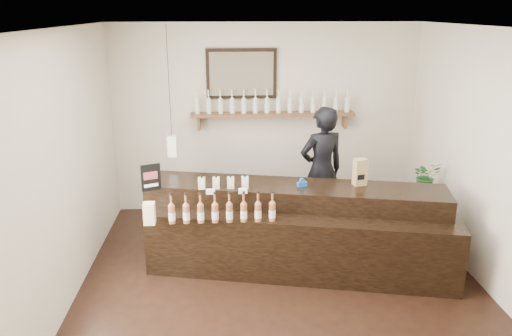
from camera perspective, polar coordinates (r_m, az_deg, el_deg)
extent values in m
plane|color=black|center=(5.68, 3.02, -13.88)|extent=(5.00, 5.00, 0.00)
plane|color=beige|center=(7.49, 1.05, 5.61)|extent=(4.50, 0.00, 4.50)
plane|color=beige|center=(2.85, 9.33, -16.06)|extent=(4.50, 0.00, 4.50)
plane|color=beige|center=(5.32, -21.58, -0.75)|extent=(0.00, 5.00, 5.00)
plane|color=beige|center=(5.79, 25.97, 0.14)|extent=(0.00, 5.00, 5.00)
plane|color=white|center=(4.84, 3.57, 15.66)|extent=(5.00, 5.00, 0.00)
cube|color=brown|center=(7.35, 1.92, 6.17)|extent=(2.40, 0.25, 0.04)
cube|color=brown|center=(7.38, -6.52, 5.16)|extent=(0.04, 0.20, 0.20)
cube|color=brown|center=(7.58, 10.08, 5.33)|extent=(0.04, 0.20, 0.20)
cube|color=black|center=(7.33, -1.68, 10.73)|extent=(1.02, 0.04, 0.72)
cube|color=#42372A|center=(7.30, -1.67, 10.70)|extent=(0.92, 0.01, 0.62)
cube|color=white|center=(6.67, -9.56, 2.51)|extent=(0.12, 0.12, 0.28)
cylinder|color=black|center=(6.50, -9.94, 9.71)|extent=(0.01, 0.01, 1.41)
cylinder|color=silver|center=(7.31, -6.75, 6.96)|extent=(0.07, 0.07, 0.20)
cone|color=silver|center=(7.28, -6.79, 7.94)|extent=(0.07, 0.07, 0.05)
cylinder|color=silver|center=(7.27, -6.81, 8.41)|extent=(0.02, 0.02, 0.07)
cylinder|color=gold|center=(7.27, -6.82, 8.77)|extent=(0.03, 0.03, 0.02)
cylinder|color=white|center=(7.31, -6.75, 6.80)|extent=(0.07, 0.07, 0.09)
cylinder|color=silver|center=(7.30, -5.42, 6.99)|extent=(0.07, 0.07, 0.20)
cone|color=silver|center=(7.28, -5.45, 7.97)|extent=(0.07, 0.07, 0.05)
cylinder|color=silver|center=(7.27, -5.46, 8.44)|extent=(0.02, 0.02, 0.07)
cylinder|color=gold|center=(7.26, -5.47, 8.81)|extent=(0.03, 0.03, 0.02)
cylinder|color=white|center=(7.30, -5.41, 6.83)|extent=(0.07, 0.07, 0.09)
cylinder|color=silver|center=(7.30, -4.08, 7.02)|extent=(0.07, 0.07, 0.20)
cone|color=silver|center=(7.27, -4.10, 8.00)|extent=(0.07, 0.07, 0.05)
cylinder|color=silver|center=(7.26, -4.11, 8.47)|extent=(0.02, 0.02, 0.07)
cylinder|color=gold|center=(7.26, -4.12, 8.84)|extent=(0.03, 0.03, 0.02)
cylinder|color=white|center=(7.30, -4.08, 6.86)|extent=(0.07, 0.07, 0.09)
cylinder|color=silver|center=(7.30, -2.74, 7.04)|extent=(0.07, 0.07, 0.20)
cone|color=silver|center=(7.27, -2.76, 8.03)|extent=(0.07, 0.07, 0.05)
cylinder|color=silver|center=(7.26, -2.76, 8.49)|extent=(0.02, 0.02, 0.07)
cylinder|color=gold|center=(7.26, -2.77, 8.86)|extent=(0.03, 0.03, 0.02)
cylinder|color=white|center=(7.30, -2.74, 6.89)|extent=(0.07, 0.07, 0.09)
cylinder|color=silver|center=(7.30, -1.40, 7.07)|extent=(0.07, 0.07, 0.20)
cone|color=silver|center=(7.28, -1.41, 8.05)|extent=(0.07, 0.07, 0.05)
cylinder|color=silver|center=(7.27, -1.42, 8.51)|extent=(0.02, 0.02, 0.07)
cylinder|color=gold|center=(7.26, -1.42, 8.88)|extent=(0.03, 0.03, 0.02)
cylinder|color=white|center=(7.30, -1.40, 6.91)|extent=(0.07, 0.07, 0.09)
cylinder|color=silver|center=(7.31, -0.07, 7.08)|extent=(0.07, 0.07, 0.20)
cone|color=silver|center=(7.29, -0.07, 8.06)|extent=(0.07, 0.07, 0.05)
cylinder|color=silver|center=(7.28, -0.07, 8.53)|extent=(0.02, 0.02, 0.07)
cylinder|color=gold|center=(7.27, -0.07, 8.90)|extent=(0.03, 0.03, 0.02)
cylinder|color=white|center=(7.31, -0.07, 6.93)|extent=(0.07, 0.07, 0.09)
cylinder|color=silver|center=(7.32, 1.26, 7.10)|extent=(0.07, 0.07, 0.20)
cone|color=silver|center=(7.30, 1.27, 8.08)|extent=(0.07, 0.07, 0.05)
cylinder|color=silver|center=(7.29, 1.27, 8.54)|extent=(0.02, 0.02, 0.07)
cylinder|color=gold|center=(7.28, 1.28, 8.91)|extent=(0.03, 0.03, 0.02)
cylinder|color=white|center=(7.32, 1.26, 6.94)|extent=(0.07, 0.07, 0.09)
cylinder|color=silver|center=(7.34, 2.59, 7.11)|extent=(0.07, 0.07, 0.20)
cone|color=silver|center=(7.31, 2.61, 8.08)|extent=(0.07, 0.07, 0.05)
cylinder|color=silver|center=(7.30, 2.61, 8.55)|extent=(0.02, 0.02, 0.07)
cylinder|color=gold|center=(7.30, 2.62, 8.91)|extent=(0.03, 0.03, 0.02)
cylinder|color=white|center=(7.34, 2.59, 6.95)|extent=(0.07, 0.07, 0.09)
cylinder|color=silver|center=(7.36, 3.91, 7.11)|extent=(0.07, 0.07, 0.20)
cone|color=silver|center=(7.33, 3.93, 8.09)|extent=(0.07, 0.07, 0.05)
cylinder|color=silver|center=(7.32, 3.94, 8.55)|extent=(0.02, 0.02, 0.07)
cylinder|color=gold|center=(7.32, 3.95, 8.91)|extent=(0.03, 0.03, 0.02)
cylinder|color=white|center=(7.36, 3.91, 6.96)|extent=(0.07, 0.07, 0.09)
cylinder|color=silver|center=(7.38, 5.23, 7.11)|extent=(0.07, 0.07, 0.20)
cone|color=silver|center=(7.36, 5.25, 8.09)|extent=(0.07, 0.07, 0.05)
cylinder|color=silver|center=(7.35, 5.27, 8.55)|extent=(0.02, 0.02, 0.07)
cylinder|color=gold|center=(7.34, 5.28, 8.91)|extent=(0.03, 0.03, 0.02)
cylinder|color=white|center=(7.38, 5.22, 6.96)|extent=(0.07, 0.07, 0.09)
cylinder|color=silver|center=(7.41, 6.53, 7.11)|extent=(0.07, 0.07, 0.20)
cone|color=silver|center=(7.38, 6.57, 8.08)|extent=(0.07, 0.07, 0.05)
cylinder|color=silver|center=(7.37, 6.58, 8.54)|extent=(0.02, 0.02, 0.07)
cylinder|color=gold|center=(7.37, 6.59, 8.90)|extent=(0.03, 0.03, 0.02)
cylinder|color=white|center=(7.41, 6.53, 6.96)|extent=(0.07, 0.07, 0.09)
cylinder|color=silver|center=(7.44, 7.83, 7.11)|extent=(0.07, 0.07, 0.20)
cone|color=silver|center=(7.42, 7.87, 8.07)|extent=(0.07, 0.07, 0.05)
cylinder|color=silver|center=(7.41, 7.89, 8.53)|extent=(0.02, 0.02, 0.07)
cylinder|color=gold|center=(7.40, 7.90, 8.89)|extent=(0.03, 0.03, 0.02)
cylinder|color=white|center=(7.44, 7.82, 6.95)|extent=(0.07, 0.07, 0.09)
cylinder|color=silver|center=(7.47, 9.11, 7.10)|extent=(0.07, 0.07, 0.20)
cone|color=silver|center=(7.45, 9.16, 8.06)|extent=(0.07, 0.07, 0.05)
cylinder|color=silver|center=(7.44, 9.18, 8.51)|extent=(0.02, 0.02, 0.07)
cylinder|color=gold|center=(7.43, 9.20, 8.87)|extent=(0.03, 0.03, 0.02)
cylinder|color=white|center=(7.48, 9.10, 6.94)|extent=(0.07, 0.07, 0.09)
cylinder|color=silver|center=(7.51, 10.38, 7.09)|extent=(0.07, 0.07, 0.20)
cone|color=silver|center=(7.49, 10.43, 8.04)|extent=(0.07, 0.07, 0.05)
cylinder|color=silver|center=(7.48, 10.46, 8.49)|extent=(0.02, 0.02, 0.07)
cylinder|color=gold|center=(7.47, 10.48, 8.85)|extent=(0.03, 0.03, 0.02)
cylinder|color=white|center=(7.51, 10.37, 6.93)|extent=(0.07, 0.07, 0.09)
cube|color=black|center=(6.08, 4.37, -6.36)|extent=(3.59, 1.35, 0.99)
cube|color=black|center=(5.72, 4.97, -9.36)|extent=(3.52, 1.04, 0.75)
cube|color=white|center=(5.63, -5.23, -2.71)|extent=(0.10, 0.04, 0.05)
cube|color=white|center=(5.62, -1.51, -2.64)|extent=(0.10, 0.04, 0.05)
cube|color=beige|center=(5.54, -12.05, -5.66)|extent=(0.12, 0.12, 0.12)
cube|color=beige|center=(5.50, -12.13, -4.52)|extent=(0.12, 0.12, 0.12)
cube|color=silver|center=(5.78, -6.22, -1.74)|extent=(0.08, 0.08, 0.13)
cube|color=#FFC8C6|center=(5.74, -6.24, -1.89)|extent=(0.07, 0.00, 0.06)
cylinder|color=black|center=(5.76, -6.25, -0.96)|extent=(0.02, 0.02, 0.03)
cube|color=silver|center=(5.78, -4.57, -1.71)|extent=(0.08, 0.08, 0.13)
cube|color=#FFC8C6|center=(5.73, -4.58, -1.86)|extent=(0.07, 0.00, 0.06)
cylinder|color=black|center=(5.75, -4.59, -0.93)|extent=(0.02, 0.02, 0.03)
cube|color=silver|center=(5.77, -2.92, -1.68)|extent=(0.08, 0.08, 0.13)
cube|color=#FFC8C6|center=(5.73, -2.92, -1.83)|extent=(0.07, 0.00, 0.06)
cylinder|color=black|center=(5.75, -2.94, -0.90)|extent=(0.02, 0.02, 0.03)
cube|color=silver|center=(5.78, -1.27, -1.64)|extent=(0.08, 0.08, 0.13)
cube|color=#FFC8C6|center=(5.73, -1.25, -1.80)|extent=(0.07, 0.00, 0.06)
cylinder|color=black|center=(5.75, -1.28, -0.87)|extent=(0.02, 0.02, 0.03)
cylinder|color=#975633|center=(5.49, -9.60, -5.25)|extent=(0.07, 0.07, 0.20)
cone|color=#975633|center=(5.45, -9.67, -4.02)|extent=(0.07, 0.07, 0.05)
cylinder|color=#975633|center=(5.42, -9.70, -3.43)|extent=(0.02, 0.02, 0.07)
cylinder|color=black|center=(5.41, -9.73, -2.96)|extent=(0.03, 0.03, 0.02)
cylinder|color=white|center=(5.50, -9.59, -5.44)|extent=(0.07, 0.07, 0.09)
cylinder|color=#975633|center=(5.48, -7.97, -5.23)|extent=(0.07, 0.07, 0.20)
cone|color=#975633|center=(5.43, -8.03, -4.00)|extent=(0.07, 0.07, 0.05)
cylinder|color=#975633|center=(5.41, -8.06, -3.41)|extent=(0.02, 0.02, 0.07)
cylinder|color=black|center=(5.39, -8.08, -2.94)|extent=(0.03, 0.03, 0.02)
cylinder|color=white|center=(5.49, -7.96, -5.43)|extent=(0.07, 0.07, 0.09)
cylinder|color=#975633|center=(5.47, -6.34, -5.21)|extent=(0.07, 0.07, 0.20)
cone|color=#975633|center=(5.42, -6.38, -3.97)|extent=(0.07, 0.07, 0.05)
cylinder|color=#975633|center=(5.40, -6.40, -3.38)|extent=(0.02, 0.02, 0.07)
cylinder|color=black|center=(5.38, -6.42, -2.92)|extent=(0.03, 0.03, 0.02)
cylinder|color=white|center=(5.48, -6.33, -5.41)|extent=(0.07, 0.07, 0.09)
cylinder|color=#975633|center=(5.46, -4.70, -5.19)|extent=(0.07, 0.07, 0.20)
cone|color=#975633|center=(5.41, -4.73, -3.95)|extent=(0.07, 0.07, 0.05)
cylinder|color=#975633|center=(5.39, -4.74, -3.36)|extent=(0.02, 0.02, 0.07)
cylinder|color=black|center=(5.38, -4.76, -2.89)|extent=(0.03, 0.03, 0.02)
cylinder|color=white|center=(5.47, -4.69, -5.38)|extent=(0.07, 0.07, 0.09)
cylinder|color=#975633|center=(5.46, -3.05, -5.16)|extent=(0.07, 0.07, 0.20)
cone|color=#975633|center=(5.41, -3.07, -3.92)|extent=(0.07, 0.07, 0.05)
cylinder|color=#975633|center=(5.39, -3.08, -3.33)|extent=(0.02, 0.02, 0.07)
cylinder|color=black|center=(5.37, -3.09, -2.86)|extent=(0.03, 0.03, 0.02)
cylinder|color=white|center=(5.47, -3.05, -5.35)|extent=(0.07, 0.07, 0.09)
cylinder|color=#975633|center=(5.46, -1.41, -5.12)|extent=(0.07, 0.07, 0.20)
cone|color=#975633|center=(5.41, -1.42, -3.89)|extent=(0.07, 0.07, 0.05)
cylinder|color=#975633|center=(5.39, -1.42, -3.29)|extent=(0.02, 0.02, 0.07)
cylinder|color=black|center=(5.38, -1.43, -2.83)|extent=(0.03, 0.03, 0.02)
cylinder|color=white|center=(5.47, -1.41, -5.32)|extent=(0.07, 0.07, 0.09)
cylinder|color=#975633|center=(5.47, 0.23, -5.09)|extent=(0.07, 0.07, 0.20)
cone|color=#975633|center=(5.42, 0.23, -3.85)|extent=(0.07, 0.07, 0.05)
cylinder|color=#975633|center=(5.40, 0.23, -3.26)|extent=(0.02, 0.02, 0.07)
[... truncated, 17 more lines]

